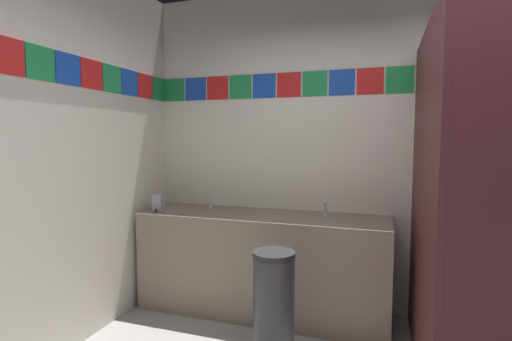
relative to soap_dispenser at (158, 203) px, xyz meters
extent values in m
cube|color=silver|center=(1.76, 0.51, 0.47)|extent=(3.92, 0.08, 2.82)
cube|color=#1E8C4C|center=(-0.09, 0.46, 1.04)|extent=(0.22, 0.01, 0.22)
cube|color=#1947B7|center=(0.14, 0.46, 1.04)|extent=(0.22, 0.01, 0.22)
cube|color=red|center=(0.37, 0.46, 1.04)|extent=(0.22, 0.01, 0.22)
cube|color=#1E8C4C|center=(0.60, 0.46, 1.04)|extent=(0.22, 0.01, 0.22)
cube|color=#1947B7|center=(0.83, 0.46, 1.04)|extent=(0.22, 0.01, 0.22)
cube|color=red|center=(1.06, 0.46, 1.04)|extent=(0.22, 0.01, 0.22)
cube|color=#1E8C4C|center=(1.30, 0.46, 1.04)|extent=(0.22, 0.01, 0.22)
cube|color=#1947B7|center=(1.53, 0.46, 1.04)|extent=(0.22, 0.01, 0.22)
cube|color=red|center=(1.76, 0.46, 1.04)|extent=(0.22, 0.01, 0.22)
cube|color=#1E8C4C|center=(1.99, 0.46, 1.04)|extent=(0.22, 0.01, 0.22)
cube|color=#1947B7|center=(2.22, 0.46, 1.04)|extent=(0.22, 0.01, 0.22)
cube|color=red|center=(2.45, 0.46, 1.04)|extent=(0.22, 0.01, 0.22)
cube|color=#1E8C4C|center=(2.68, 0.46, 1.04)|extent=(0.22, 0.01, 0.22)
cube|color=red|center=(-0.20, -1.21, 1.04)|extent=(0.01, 0.22, 0.22)
cube|color=#1E8C4C|center=(-0.20, -0.98, 1.04)|extent=(0.01, 0.22, 0.22)
cube|color=#1947B7|center=(-0.20, -0.76, 1.04)|extent=(0.01, 0.22, 0.22)
cube|color=red|center=(-0.20, -0.54, 1.04)|extent=(0.01, 0.22, 0.22)
cube|color=#1E8C4C|center=(-0.20, -0.31, 1.04)|extent=(0.01, 0.22, 0.22)
cube|color=#1947B7|center=(-0.20, -0.09, 1.04)|extent=(0.01, 0.22, 0.22)
cube|color=red|center=(-0.20, 0.13, 1.04)|extent=(0.01, 0.22, 0.22)
cube|color=#1E8C4C|center=(-0.20, 0.36, 1.04)|extent=(0.01, 0.22, 0.22)
cube|color=gray|center=(0.90, 0.17, -0.51)|extent=(2.12, 0.59, 0.86)
cube|color=gray|center=(0.90, 0.45, -0.12)|extent=(2.12, 0.03, 0.08)
cylinder|color=white|center=(0.37, 0.14, -0.13)|extent=(0.34, 0.34, 0.10)
cylinder|color=white|center=(1.43, 0.14, -0.13)|extent=(0.34, 0.34, 0.10)
cylinder|color=silver|center=(0.37, 0.28, -0.05)|extent=(0.04, 0.04, 0.05)
cylinder|color=silver|center=(0.37, 0.23, 0.02)|extent=(0.02, 0.06, 0.09)
cylinder|color=silver|center=(1.43, 0.28, -0.05)|extent=(0.04, 0.04, 0.05)
cylinder|color=silver|center=(1.43, 0.23, 0.02)|extent=(0.02, 0.06, 0.09)
cube|color=gray|center=(0.00, 0.00, 0.00)|extent=(0.09, 0.07, 0.16)
cylinder|color=black|center=(0.00, -0.04, -0.06)|extent=(0.02, 0.02, 0.03)
cube|color=#471E23|center=(2.13, -0.29, 0.16)|extent=(0.04, 1.51, 2.20)
cylinder|color=silver|center=(2.15, -1.02, 0.27)|extent=(0.02, 0.02, 0.10)
cube|color=white|center=(2.74, 0.15, -0.37)|extent=(0.34, 0.17, 0.34)
cylinder|color=#333338|center=(1.20, -0.48, -0.58)|extent=(0.28, 0.28, 0.71)
cylinder|color=#262628|center=(1.20, -0.48, -0.21)|extent=(0.29, 0.29, 0.04)
camera|label=1|loc=(1.87, -2.87, 0.56)|focal=26.63mm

